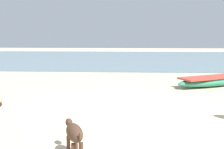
% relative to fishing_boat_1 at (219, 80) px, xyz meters
% --- Properties ---
extents(ground, '(80.00, 80.00, 0.00)m').
position_rel_fishing_boat_1_xyz_m(ground, '(-3.92, -4.49, -0.24)').
color(ground, beige).
extents(sea_water, '(60.00, 20.00, 0.08)m').
position_rel_fishing_boat_1_xyz_m(sea_water, '(-3.92, 13.96, -0.20)').
color(sea_water, slate).
rests_on(sea_water, ground).
extents(fishing_boat_1, '(4.25, 2.85, 0.63)m').
position_rel_fishing_boat_1_xyz_m(fishing_boat_1, '(0.00, 0.00, 0.00)').
color(fishing_boat_1, '#338C66').
rests_on(fishing_boat_1, ground).
extents(calf_far_dark, '(0.55, 0.89, 0.60)m').
position_rel_fishing_boat_1_xyz_m(calf_far_dark, '(-4.86, -7.35, 0.20)').
color(calf_far_dark, '#4C3323').
rests_on(calf_far_dark, ground).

